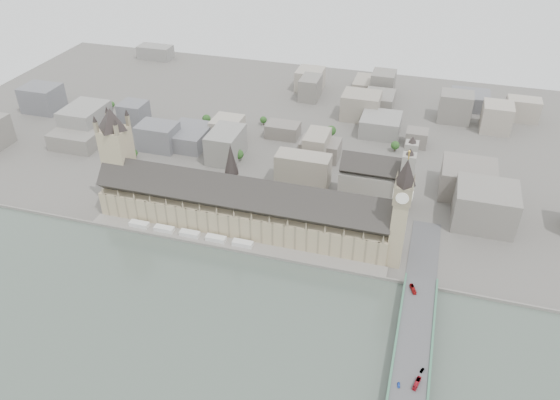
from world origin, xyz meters
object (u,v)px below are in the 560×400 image
(westminster_abbey, at_px, (378,181))
(car_blue, at_px, (399,385))
(palace_of_westminster, at_px, (241,207))
(car_silver, at_px, (422,370))
(red_bus_north, at_px, (413,289))
(red_bus_south, at_px, (417,383))
(westminster_bridge, at_px, (413,351))
(elizabeth_tower, at_px, (401,206))
(victoria_tower, at_px, (118,153))

(westminster_abbey, relative_size, car_blue, 16.45)
(palace_of_westminster, xyz_separation_m, car_silver, (168.99, -126.52, -11.77))
(red_bus_north, height_order, red_bus_south, red_bus_south)
(westminster_bridge, bearing_deg, red_bus_south, -81.82)
(elizabeth_tower, xyz_separation_m, westminster_abbey, (-27.08, 87.00, -33.01))
(westminster_abbey, distance_m, red_bus_south, 221.13)
(red_bus_south, height_order, car_silver, red_bus_south)
(elizabeth_tower, relative_size, westminster_bridge, 0.33)
(palace_of_westminster, xyz_separation_m, red_bus_south, (166.47, -138.32, -10.94))
(victoria_tower, relative_size, car_silver, 23.96)
(westminster_bridge, xyz_separation_m, westminster_abbey, (-51.08, 182.50, 19.96))
(westminster_bridge, relative_size, red_bus_north, 31.35)
(elizabeth_tower, relative_size, red_bus_south, 9.89)
(victoria_tower, xyz_separation_m, car_silver, (290.99, -132.82, -44.27))
(red_bus_north, distance_m, car_blue, 90.62)
(elizabeth_tower, bearing_deg, car_blue, -82.25)
(victoria_tower, relative_size, car_blue, 24.19)
(car_blue, bearing_deg, westminster_bridge, 73.28)
(westminster_bridge, distance_m, car_silver, 21.35)
(westminster_bridge, relative_size, car_blue, 78.63)
(westminster_bridge, height_order, red_bus_south, red_bus_south)
(victoria_tower, distance_m, red_bus_north, 287.88)
(victoria_tower, relative_size, red_bus_south, 9.20)
(red_bus_south, bearing_deg, red_bus_north, 110.80)
(palace_of_westminster, bearing_deg, red_bus_north, -18.26)
(westminster_bridge, xyz_separation_m, red_bus_north, (-5.39, 55.54, 6.57))
(red_bus_north, relative_size, car_blue, 2.51)
(car_silver, bearing_deg, westminster_abbey, 128.23)
(victoria_tower, xyz_separation_m, westminster_bridge, (284.00, -113.50, -50.08))
(palace_of_westminster, relative_size, car_blue, 64.11)
(victoria_tower, distance_m, westminster_abbey, 244.79)
(elizabeth_tower, xyz_separation_m, victoria_tower, (-260.00, 18.00, -2.88))
(palace_of_westminster, bearing_deg, victoria_tower, 177.04)
(car_blue, bearing_deg, victoria_tower, 145.20)
(elizabeth_tower, relative_size, red_bus_north, 10.37)
(elizabeth_tower, xyz_separation_m, red_bus_north, (18.61, -39.96, -46.39))
(westminster_bridge, relative_size, westminster_abbey, 4.78)
(palace_of_westminster, xyz_separation_m, westminster_abbey, (110.92, 75.30, 2.38))
(victoria_tower, xyz_separation_m, westminster_abbey, (232.92, 69.00, -30.12))
(car_blue, distance_m, car_silver, 20.57)
(red_bus_south, bearing_deg, westminster_abbey, 118.89)
(westminster_abbey, bearing_deg, car_blue, -78.35)
(car_blue, bearing_deg, westminster_abbey, 94.99)
(westminster_bridge, distance_m, car_blue, 36.10)
(palace_of_westminster, xyz_separation_m, victoria_tower, (-122.00, 6.30, 32.50))
(palace_of_westminster, xyz_separation_m, westminster_bridge, (162.00, -107.20, -17.58))
(westminster_bridge, bearing_deg, car_silver, -70.11)
(palace_of_westminster, relative_size, victoria_tower, 2.65)
(palace_of_westminster, distance_m, victoria_tower, 126.41)
(westminster_bridge, height_order, red_bus_north, red_bus_north)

